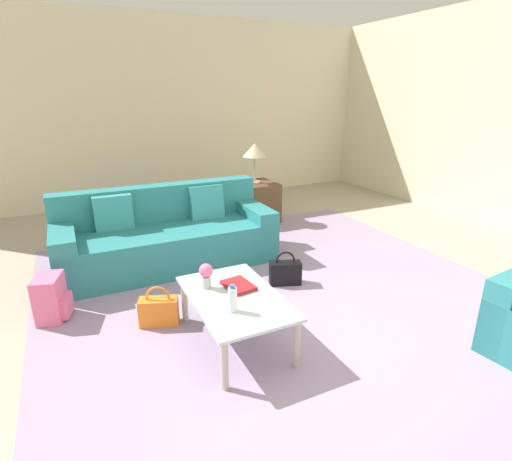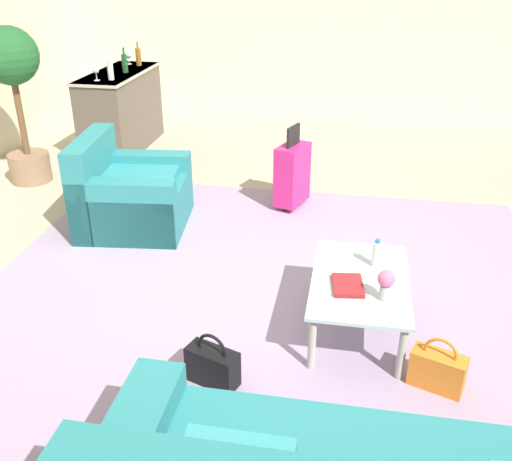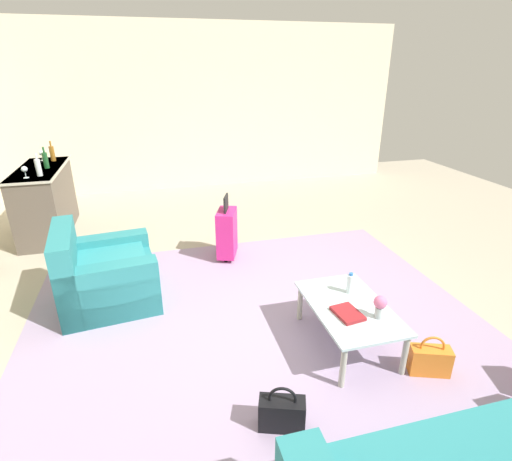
{
  "view_description": "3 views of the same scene",
  "coord_description": "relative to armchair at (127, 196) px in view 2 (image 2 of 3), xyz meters",
  "views": [
    {
      "loc": [
        2.1,
        -1.52,
        1.87
      ],
      "look_at": [
        -0.95,
        -0.06,
        0.69
      ],
      "focal_mm": 28.0,
      "sensor_mm": 36.0,
      "label": 1
    },
    {
      "loc": [
        -3.73,
        -0.39,
        2.39
      ],
      "look_at": [
        -0.71,
        0.15,
        0.86
      ],
      "focal_mm": 40.0,
      "sensor_mm": 36.0,
      "label": 2
    },
    {
      "loc": [
        -3.04,
        1.05,
        2.35
      ],
      "look_at": [
        0.08,
        0.22,
        1.0
      ],
      "focal_mm": 28.0,
      "sensor_mm": 36.0,
      "label": 3
    }
  ],
  "objects": [
    {
      "name": "water_bottle",
      "position": [
        -1.09,
        -2.27,
        0.2
      ],
      "size": [
        0.06,
        0.06,
        0.2
      ],
      "color": "silver",
      "rests_on": "coffee_table"
    },
    {
      "name": "wine_bottle_green",
      "position": [
        2.2,
        0.81,
        0.81
      ],
      "size": [
        0.07,
        0.07,
        0.3
      ],
      "color": "#194C23",
      "rests_on": "bar_console"
    },
    {
      "name": "bar_console",
      "position": [
        2.21,
        0.93,
        0.21
      ],
      "size": [
        1.53,
        0.61,
        0.99
      ],
      "color": "brown",
      "rests_on": "ground"
    },
    {
      "name": "coffee_table_book",
      "position": [
        -1.41,
        -2.09,
        0.12
      ],
      "size": [
        0.29,
        0.23,
        0.03
      ],
      "primitive_type": "cube",
      "rotation": [
        0.0,
        0.0,
        0.13
      ],
      "color": "maroon",
      "rests_on": "coffee_table"
    },
    {
      "name": "area_rug",
      "position": [
        -1.49,
        -1.47,
        -0.29
      ],
      "size": [
        5.2,
        4.4,
        0.01
      ],
      "primitive_type": "cube",
      "color": "#9984A3",
      "rests_on": "ground"
    },
    {
      "name": "coffee_table",
      "position": [
        -1.29,
        -2.17,
        0.06
      ],
      "size": [
        1.03,
        0.64,
        0.4
      ],
      "color": "silver",
      "rests_on": "ground"
    },
    {
      "name": "suitcase_magenta",
      "position": [
        0.71,
        -1.47,
        0.06
      ],
      "size": [
        0.45,
        0.34,
        0.85
      ],
      "color": "#D12375",
      "rests_on": "ground"
    },
    {
      "name": "armchair",
      "position": [
        0.0,
        0.0,
        0.0
      ],
      "size": [
        1.05,
        1.04,
        0.86
      ],
      "color": "teal",
      "rests_on": "ground"
    },
    {
      "name": "ground_plane",
      "position": [
        -0.89,
        -1.67,
        -0.3
      ],
      "size": [
        12.0,
        12.0,
        0.0
      ],
      "primitive_type": "plane",
      "color": "#A89E89"
    },
    {
      "name": "wine_bottle_clear",
      "position": [
        1.75,
        0.81,
        0.81
      ],
      "size": [
        0.07,
        0.07,
        0.3
      ],
      "color": "silver",
      "rests_on": "bar_console"
    },
    {
      "name": "wall_right",
      "position": [
        4.17,
        -1.67,
        1.25
      ],
      "size": [
        0.12,
        8.0,
        3.1
      ],
      "primitive_type": "cube",
      "color": "beige",
      "rests_on": "ground"
    },
    {
      "name": "flower_vase",
      "position": [
        -1.51,
        -2.32,
        0.23
      ],
      "size": [
        0.11,
        0.11,
        0.21
      ],
      "color": "#B2B7BC",
      "rests_on": "coffee_table"
    },
    {
      "name": "potted_ficus",
      "position": [
        0.91,
        1.53,
        0.81
      ],
      "size": [
        0.6,
        0.6,
        1.68
      ],
      "color": "#84664C",
      "rests_on": "ground"
    },
    {
      "name": "wine_glass_left_of_centre",
      "position": [
        2.73,
        0.98,
        0.8
      ],
      "size": [
        0.08,
        0.08,
        0.15
      ],
      "color": "silver",
      "rests_on": "bar_console"
    },
    {
      "name": "wine_glass_leftmost",
      "position": [
        1.69,
        0.96,
        0.8
      ],
      "size": [
        0.08,
        0.08,
        0.15
      ],
      "color": "silver",
      "rests_on": "bar_console"
    },
    {
      "name": "handbag_black",
      "position": [
        -2.0,
        -1.32,
        -0.17
      ],
      "size": [
        0.24,
        0.35,
        0.36
      ],
      "color": "black",
      "rests_on": "ground"
    },
    {
      "name": "wine_bottle_amber",
      "position": [
        2.67,
        0.81,
        0.81
      ],
      "size": [
        0.07,
        0.07,
        0.3
      ],
      "color": "brown",
      "rests_on": "bar_console"
    },
    {
      "name": "handbag_orange",
      "position": [
        -1.8,
        -2.66,
        -0.17
      ],
      "size": [
        0.24,
        0.35,
        0.36
      ],
      "color": "orange",
      "rests_on": "ground"
    }
  ]
}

